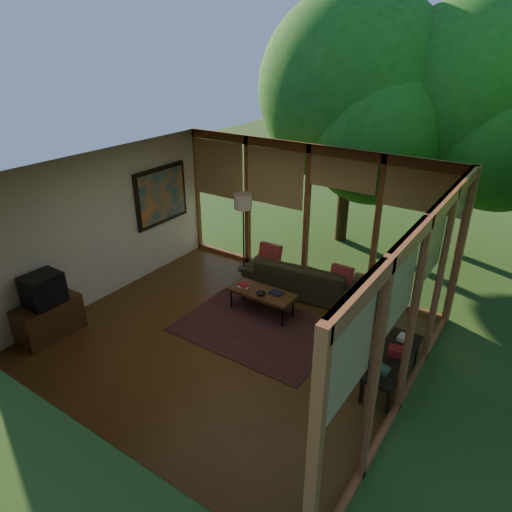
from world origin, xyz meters
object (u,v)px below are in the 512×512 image
Objects in this scene: coffee_table at (262,293)px; side_console at (386,356)px; sofa at (305,277)px; media_cabinet at (49,319)px; floor_lamp at (243,206)px; television at (43,290)px.

side_console is (2.40, -0.52, 0.02)m from coffee_table.
sofa is 1.87× the size of coffee_table.
sofa is 1.09m from coffee_table.
sofa is 2.24× the size of media_cabinet.
floor_lamp is at bearing -12.92° from sofa.
floor_lamp is 1.38× the size of coffee_table.
media_cabinet is at bearing 44.46° from sofa.
floor_lamp is at bearing 71.65° from television.
television is 3.91m from floor_lamp.
sofa is 4.48m from media_cabinet.
side_console is (4.87, 1.96, 0.11)m from media_cabinet.
media_cabinet reaches higher than side_console.
media_cabinet is 0.71× the size of side_console.
side_console is at bearing 21.97° from media_cabinet.
floor_lamp is at bearing 71.37° from media_cabinet.
sofa is 1.60× the size of side_console.
television is at bearing -157.95° from side_console.
coffee_table is at bearing 45.13° from media_cabinet.
media_cabinet is 3.50m from coffee_table.
television is at bearing -108.35° from floor_lamp.
sofa is at bearing -5.27° from floor_lamp.
media_cabinet is at bearing -108.63° from floor_lamp.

